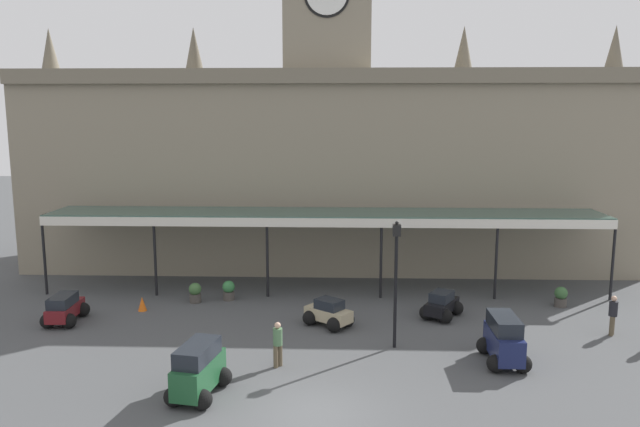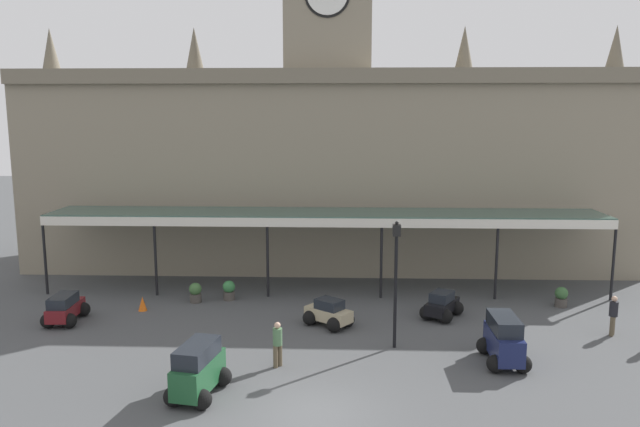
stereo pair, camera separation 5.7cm
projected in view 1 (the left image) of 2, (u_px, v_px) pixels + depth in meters
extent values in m
plane|color=#47494A|center=(313.00, 413.00, 18.60)|extent=(140.00, 140.00, 0.00)
cube|color=gray|center=(328.00, 170.00, 36.54)|extent=(34.79, 6.99, 11.39)
cube|color=#756C5B|center=(326.00, 76.00, 32.09)|extent=(34.79, 0.30, 0.80)
cube|color=gray|center=(328.00, 16.00, 35.11)|extent=(4.80, 4.80, 6.35)
cone|color=#675F50|center=(50.00, 51.00, 35.99)|extent=(1.10, 1.10, 2.60)
cone|color=#675F50|center=(194.00, 50.00, 35.69)|extent=(1.10, 1.10, 2.60)
cone|color=#675F50|center=(464.00, 49.00, 35.14)|extent=(1.10, 1.10, 2.60)
cone|color=#675F50|center=(615.00, 48.00, 34.84)|extent=(1.10, 1.10, 2.60)
cube|color=#38564C|center=(325.00, 213.00, 31.20)|extent=(28.03, 3.20, 0.16)
cube|color=silver|center=(324.00, 223.00, 29.66)|extent=(28.03, 0.12, 0.44)
cylinder|color=black|center=(44.00, 256.00, 30.59)|extent=(0.14, 0.14, 3.91)
cylinder|color=black|center=(155.00, 257.00, 30.39)|extent=(0.14, 0.14, 3.91)
cylinder|color=black|center=(267.00, 258.00, 30.20)|extent=(0.14, 0.14, 3.91)
cylinder|color=black|center=(381.00, 259.00, 30.00)|extent=(0.14, 0.14, 3.91)
cylinder|color=black|center=(496.00, 260.00, 29.81)|extent=(0.14, 0.14, 3.91)
cylinder|color=black|center=(613.00, 261.00, 29.61)|extent=(0.14, 0.14, 3.91)
cube|color=#19214C|center=(504.00, 343.00, 22.27)|extent=(0.96, 2.40, 0.95)
cube|color=#1E232B|center=(504.00, 323.00, 22.20)|extent=(0.90, 1.90, 0.55)
sphere|color=black|center=(523.00, 364.00, 21.49)|extent=(0.64, 0.64, 0.64)
sphere|color=black|center=(496.00, 364.00, 21.52)|extent=(0.64, 0.64, 0.64)
sphere|color=black|center=(510.00, 346.00, 23.16)|extent=(0.64, 0.64, 0.64)
sphere|color=black|center=(485.00, 346.00, 23.20)|extent=(0.64, 0.64, 0.64)
cube|color=tan|center=(328.00, 314.00, 26.21)|extent=(2.15, 1.96, 0.50)
cube|color=#1E232B|center=(329.00, 304.00, 26.10)|extent=(1.36, 1.31, 0.42)
sphere|color=black|center=(310.00, 318.00, 26.34)|extent=(0.64, 0.64, 0.64)
sphere|color=black|center=(323.00, 313.00, 27.00)|extent=(0.64, 0.64, 0.64)
sphere|color=black|center=(334.00, 325.00, 25.48)|extent=(0.64, 0.64, 0.64)
sphere|color=black|center=(347.00, 319.00, 26.14)|extent=(0.64, 0.64, 0.64)
cube|color=#1E512D|center=(199.00, 374.00, 19.66)|extent=(1.37, 2.53, 0.95)
cube|color=#1E232B|center=(197.00, 352.00, 19.49)|extent=(1.23, 2.03, 0.55)
sphere|color=black|center=(196.00, 374.00, 20.65)|extent=(0.64, 0.64, 0.64)
sphere|color=black|center=(223.00, 377.00, 20.45)|extent=(0.64, 0.64, 0.64)
sphere|color=black|center=(174.00, 397.00, 19.01)|extent=(0.64, 0.64, 0.64)
sphere|color=black|center=(202.00, 400.00, 18.81)|extent=(0.64, 0.64, 0.64)
cube|color=black|center=(442.00, 306.00, 27.32)|extent=(1.81, 2.21, 0.50)
cube|color=#1E232B|center=(442.00, 296.00, 27.21)|extent=(1.25, 1.35, 0.42)
sphere|color=black|center=(438.00, 305.00, 28.15)|extent=(0.64, 0.64, 0.64)
sphere|color=black|center=(456.00, 308.00, 27.68)|extent=(0.64, 0.64, 0.64)
sphere|color=black|center=(426.00, 313.00, 27.03)|extent=(0.64, 0.64, 0.64)
sphere|color=black|center=(445.00, 316.00, 26.56)|extent=(0.64, 0.64, 0.64)
cube|color=maroon|center=(65.00, 310.00, 26.67)|extent=(0.99, 2.28, 0.55)
cube|color=#1E232B|center=(63.00, 300.00, 26.39)|extent=(0.89, 1.58, 0.45)
sphere|color=black|center=(63.00, 309.00, 27.47)|extent=(0.64, 0.64, 0.64)
sphere|color=black|center=(83.00, 309.00, 27.47)|extent=(0.64, 0.64, 0.64)
sphere|color=black|center=(48.00, 321.00, 25.94)|extent=(0.64, 0.64, 0.64)
sphere|color=black|center=(69.00, 321.00, 25.95)|extent=(0.64, 0.64, 0.64)
cylinder|color=brown|center=(280.00, 355.00, 22.07)|extent=(0.17, 0.17, 0.82)
cylinder|color=brown|center=(276.00, 357.00, 21.91)|extent=(0.17, 0.17, 0.82)
cylinder|color=#4C724C|center=(278.00, 337.00, 21.87)|extent=(0.34, 0.34, 0.62)
sphere|color=tan|center=(278.00, 325.00, 21.80)|extent=(0.23, 0.23, 0.23)
cylinder|color=brown|center=(612.00, 326.00, 25.05)|extent=(0.17, 0.17, 0.82)
cylinder|color=brown|center=(612.00, 325.00, 25.23)|extent=(0.17, 0.17, 0.82)
cylinder|color=black|center=(613.00, 309.00, 25.02)|extent=(0.34, 0.34, 0.62)
sphere|color=tan|center=(614.00, 299.00, 24.95)|extent=(0.23, 0.23, 0.23)
cylinder|color=black|center=(395.00, 292.00, 23.52)|extent=(0.13, 0.13, 4.44)
cube|color=black|center=(397.00, 230.00, 23.13)|extent=(0.30, 0.30, 0.44)
sphere|color=black|center=(397.00, 223.00, 23.09)|extent=(0.14, 0.14, 0.14)
cone|color=orange|center=(142.00, 304.00, 28.26)|extent=(0.40, 0.40, 0.66)
cylinder|color=#47423D|center=(229.00, 296.00, 29.93)|extent=(0.56, 0.56, 0.42)
sphere|color=#357740|center=(229.00, 287.00, 29.85)|extent=(0.60, 0.60, 0.60)
cylinder|color=#47423D|center=(195.00, 298.00, 29.54)|extent=(0.56, 0.56, 0.42)
sphere|color=#3E6636|center=(195.00, 289.00, 29.47)|extent=(0.60, 0.60, 0.60)
cylinder|color=#47423D|center=(560.00, 302.00, 28.89)|extent=(0.56, 0.56, 0.42)
sphere|color=#375F34|center=(561.00, 293.00, 28.81)|extent=(0.60, 0.60, 0.60)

